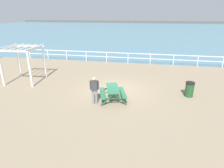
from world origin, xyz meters
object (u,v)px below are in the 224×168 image
object	(u,v)px
picnic_table_mid_centre	(113,91)
visitor	(94,89)
litter_bin	(189,89)
lattice_pergola	(23,56)

from	to	relation	value
picnic_table_mid_centre	visitor	size ratio (longest dim) A/B	1.30
visitor	litter_bin	bearing A→B (deg)	102.82
visitor	lattice_pergola	size ratio (longest dim) A/B	0.61
picnic_table_mid_centre	visitor	distance (m)	1.25
picnic_table_mid_centre	visitor	bearing A→B (deg)	113.73
lattice_pergola	litter_bin	distance (m)	12.03
lattice_pergola	litter_bin	xyz separation A→B (m)	(11.92, -0.56, -1.52)
picnic_table_mid_centre	lattice_pergola	bearing A→B (deg)	57.99
visitor	lattice_pergola	world-z (taller)	lattice_pergola
visitor	litter_bin	world-z (taller)	visitor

